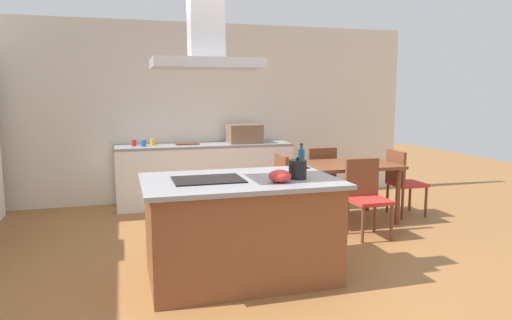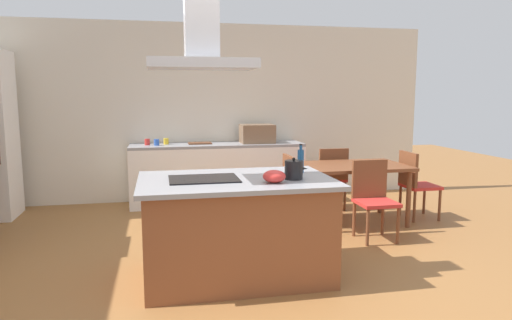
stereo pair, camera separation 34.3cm
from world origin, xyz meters
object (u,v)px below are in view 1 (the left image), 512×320
at_px(coffee_mug_blue, 143,143).
at_px(range_hood, 206,38).
at_px(mixing_bowl, 280,176).
at_px(dining_table, 340,170).
at_px(chair_at_right_end, 402,178).
at_px(coffee_mug_yellow, 153,142).
at_px(coffee_mug_red, 134,143).
at_px(countertop_microwave, 244,134).
at_px(cutting_board, 187,144).
at_px(chair_facing_island, 366,193).
at_px(olive_oil_bottle, 301,160).
at_px(cooktop, 208,180).
at_px(chair_facing_back_wall, 319,174).
at_px(chair_at_left_end, 273,186).
at_px(tea_kettle, 298,169).

bearing_deg(coffee_mug_blue, range_hood, -81.76).
height_order(mixing_bowl, dining_table, mixing_bowl).
bearing_deg(chair_at_right_end, coffee_mug_yellow, 154.80).
height_order(coffee_mug_red, coffee_mug_yellow, same).
distance_m(countertop_microwave, dining_table, 1.73).
distance_m(cutting_board, dining_table, 2.32).
bearing_deg(coffee_mug_red, chair_facing_island, -39.89).
height_order(olive_oil_bottle, cutting_board, olive_oil_bottle).
bearing_deg(coffee_mug_yellow, olive_oil_bottle, -66.45).
distance_m(coffee_mug_red, coffee_mug_yellow, 0.27).
height_order(cooktop, chair_facing_back_wall, cooktop).
xyz_separation_m(countertop_microwave, chair_facing_back_wall, (0.90, -0.76, -0.53)).
relative_size(dining_table, chair_at_left_end, 1.57).
distance_m(countertop_microwave, range_hood, 3.26).
height_order(countertop_microwave, chair_at_left_end, countertop_microwave).
bearing_deg(range_hood, cutting_board, 85.69).
bearing_deg(cooktop, countertop_microwave, 69.33).
bearing_deg(coffee_mug_red, coffee_mug_blue, -29.71).
distance_m(tea_kettle, countertop_microwave, 3.04).
bearing_deg(range_hood, chair_facing_island, 21.59).
distance_m(coffee_mug_blue, range_hood, 3.08).
bearing_deg(coffee_mug_yellow, range_hood, -84.71).
xyz_separation_m(olive_oil_bottle, cutting_board, (-0.71, 2.75, -0.11)).
relative_size(coffee_mug_red, chair_at_left_end, 0.10).
relative_size(countertop_microwave, range_hood, 0.56).
relative_size(tea_kettle, chair_facing_island, 0.24).
height_order(dining_table, chair_facing_back_wall, chair_facing_back_wall).
xyz_separation_m(coffee_mug_yellow, chair_facing_island, (2.26, -2.16, -0.44)).
bearing_deg(tea_kettle, cutting_board, 100.19).
height_order(coffee_mug_red, dining_table, coffee_mug_red).
relative_size(coffee_mug_red, dining_table, 0.06).
relative_size(coffee_mug_red, range_hood, 0.10).
height_order(cooktop, olive_oil_bottle, olive_oil_bottle).
height_order(coffee_mug_yellow, range_hood, range_hood).
relative_size(mixing_bowl, dining_table, 0.14).
height_order(cooktop, coffee_mug_red, coffee_mug_red).
xyz_separation_m(tea_kettle, mixing_bowl, (-0.21, -0.12, -0.03)).
distance_m(countertop_microwave, coffee_mug_blue, 1.50).
relative_size(coffee_mug_red, chair_facing_back_wall, 0.10).
bearing_deg(chair_facing_back_wall, coffee_mug_yellow, 159.85).
relative_size(dining_table, chair_facing_island, 1.57).
bearing_deg(cooktop, chair_at_right_end, 26.57).
bearing_deg(chair_at_right_end, olive_oil_bottle, -147.07).
relative_size(mixing_bowl, coffee_mug_red, 2.16).
xyz_separation_m(countertop_microwave, cutting_board, (-0.87, 0.05, -0.13)).
xyz_separation_m(chair_facing_island, chair_at_left_end, (-0.92, 0.67, 0.00)).
distance_m(tea_kettle, coffee_mug_red, 3.32).
distance_m(coffee_mug_yellow, range_hood, 3.18).
distance_m(mixing_bowl, range_hood, 1.31).
bearing_deg(chair_facing_island, coffee_mug_blue, 139.62).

